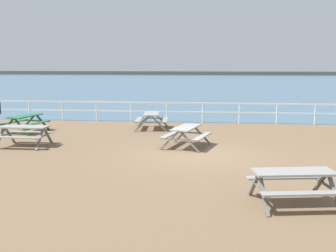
% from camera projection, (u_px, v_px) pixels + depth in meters
% --- Properties ---
extents(ground_plane, '(30.00, 24.00, 0.20)m').
position_uv_depth(ground_plane, '(196.00, 157.00, 14.49)').
color(ground_plane, brown).
extents(sea_band, '(142.00, 90.00, 0.01)m').
position_uv_depth(sea_band, '(211.00, 83.00, 66.30)').
color(sea_band, '#476B84').
rests_on(sea_band, ground).
extents(distant_shoreline, '(142.00, 6.00, 1.80)m').
position_uv_depth(distant_shoreline, '(213.00, 75.00, 108.54)').
color(distant_shoreline, '#4C4C47').
rests_on(distant_shoreline, ground).
extents(seaward_railing, '(23.07, 0.07, 1.08)m').
position_uv_depth(seaward_railing, '(203.00, 109.00, 21.98)').
color(seaward_railing, white).
rests_on(seaward_railing, ground).
extents(picnic_table_near_left, '(2.03, 1.80, 0.80)m').
position_uv_depth(picnic_table_near_left, '(293.00, 179.00, 9.32)').
color(picnic_table_near_left, gray).
rests_on(picnic_table_near_left, ground).
extents(picnic_table_mid_centre, '(1.90, 2.11, 0.80)m').
position_uv_depth(picnic_table_mid_centre, '(186.00, 132.00, 15.70)').
color(picnic_table_mid_centre, gray).
rests_on(picnic_table_mid_centre, ground).
extents(picnic_table_far_left, '(1.81, 1.55, 0.80)m').
position_uv_depth(picnic_table_far_left, '(24.00, 131.00, 15.84)').
color(picnic_table_far_left, gray).
rests_on(picnic_table_far_left, ground).
extents(picnic_table_far_right, '(1.68, 1.92, 0.80)m').
position_uv_depth(picnic_table_far_right, '(152.00, 117.00, 20.00)').
color(picnic_table_far_right, gray).
rests_on(picnic_table_far_right, ground).
extents(picnic_table_corner, '(1.84, 2.06, 0.80)m').
position_uv_depth(picnic_table_corner, '(25.00, 119.00, 19.07)').
color(picnic_table_corner, '#286B47').
rests_on(picnic_table_corner, ground).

